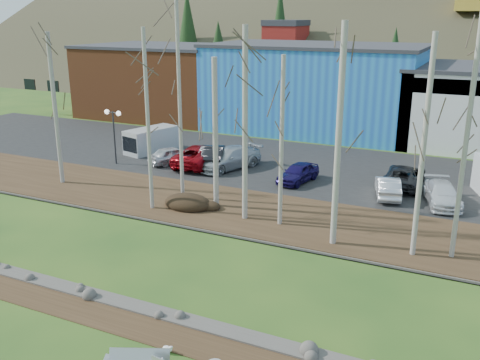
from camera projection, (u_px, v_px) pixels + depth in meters
The scene contains 29 objects.
dirt_strip at pixel (158, 331), 19.47m from camera, with size 80.00×1.80×0.03m, color #382616.
near_bank_rocks at pixel (173, 318), 20.34m from camera, with size 80.00×0.80×0.50m, color #47423D, non-canonical shape.
river at pixel (222, 273), 23.87m from camera, with size 80.00×8.00×0.90m, color black, non-canonical shape.
far_bank_rocks at pixel (259, 239), 27.40m from camera, with size 80.00×0.80×0.46m, color #47423D, non-canonical shape.
far_bank at pixel (282, 217), 30.14m from camera, with size 80.00×7.00×0.15m, color #382616.
parking_lot at pixel (334, 170), 39.19m from camera, with size 80.00×14.00×0.14m, color black.
building_brick at pixel (162, 80), 59.97m from camera, with size 16.32×12.24×7.80m.
building_blue at pixel (316, 87), 52.50m from camera, with size 20.40×12.24×8.30m.
seagull at pixel (168, 349), 18.16m from camera, with size 0.44×0.21×0.32m.
dirt_mound at pixel (188, 202), 31.50m from camera, with size 2.91×2.06×0.57m, color black.
birch_0 at pixel (55, 110), 34.76m from camera, with size 0.28×0.28×9.86m.
birch_1 at pixel (180, 102), 31.47m from camera, with size 0.22×0.22×11.91m.
birch_2 at pixel (215, 134), 30.50m from camera, with size 0.31×0.31×8.66m.
birch_3 at pixel (148, 122), 29.93m from camera, with size 0.22×0.22×10.25m.
birch_4 at pixel (245, 126), 28.32m from camera, with size 0.29×0.29×10.41m.
birch_5 at pixel (282, 143), 27.71m from camera, with size 0.23×0.23×8.99m.
birch_6 at pixel (339, 138), 25.02m from camera, with size 0.30×0.30×10.65m.
birch_7 at pixel (423, 150), 23.85m from camera, with size 0.24×0.24×10.22m.
birch_8 at pixel (466, 141), 23.48m from camera, with size 0.23×0.23×11.09m.
street_lamp at pixel (113, 122), 39.76m from camera, with size 1.56×0.52×4.10m.
car_0 at pixel (173, 155), 40.63m from camera, with size 1.55×3.84×1.31m, color silver.
car_1 at pixel (214, 155), 39.98m from camera, with size 1.69×4.84×1.60m, color black.
car_2 at pixel (201, 155), 39.98m from camera, with size 2.58×5.60×1.56m, color maroon.
car_3 at pixel (229, 158), 39.25m from camera, with size 2.18×5.35×1.55m, color #AAAEB2.
car_4 at pixel (298, 173), 36.06m from camera, with size 1.54×3.83×1.31m, color #19104E.
car_5 at pixel (388, 187), 33.18m from camera, with size 1.35×3.89×1.28m, color silver.
car_6 at pixel (404, 176), 35.20m from camera, with size 2.33×5.05×1.40m, color #252527.
car_7 at pixel (442, 194), 31.86m from camera, with size 1.79×4.39×1.27m, color white.
van_grey at pixel (149, 140), 43.83m from camera, with size 2.96×4.80×1.96m.
Camera 1 is at (9.98, -11.92, 11.06)m, focal length 40.00 mm.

